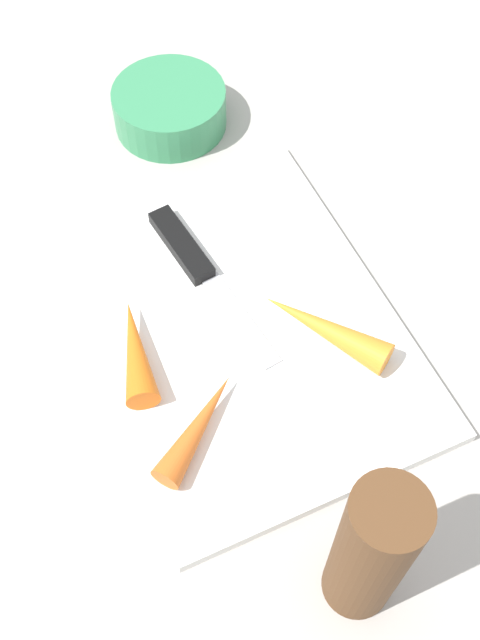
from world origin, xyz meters
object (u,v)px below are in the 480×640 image
cutting_board (240,324)px  carrot_longest (325,328)px  pepper_grinder (371,552)px  carrot_medium (198,427)px  knife (188,255)px  carrot_shortest (137,354)px  small_bowl (170,108)px

cutting_board → carrot_longest: carrot_longest is taller
pepper_grinder → cutting_board: bearing=176.5°
carrot_longest → carrot_medium: carrot_longest is taller
cutting_board → carrot_medium: carrot_medium is taller
knife → carrot_shortest: carrot_shortest is taller
carrot_medium → small_bowl: small_bowl is taller
knife → carrot_shortest: 0.12m
cutting_board → carrot_longest: 0.08m
carrot_longest → small_bowl: size_ratio=1.00×
small_bowl → pepper_grinder: pepper_grinder is taller
small_bowl → pepper_grinder: bearing=-6.0°
pepper_grinder → carrot_longest: bearing=159.4°
carrot_medium → knife: bearing=33.3°
small_bowl → pepper_grinder: 0.52m
small_bowl → carrot_medium: bearing=-17.9°
cutting_board → carrot_longest: bearing=52.0°
cutting_board → carrot_longest: size_ratio=3.02×
knife → carrot_longest: bearing=23.1°
carrot_medium → pepper_grinder: pepper_grinder is taller
carrot_shortest → carrot_medium: size_ratio=0.95×
knife → small_bowl: (-0.19, 0.05, 0.00)m
knife → cutting_board: bearing=3.7°
cutting_board → small_bowl: bearing=171.8°
knife → carrot_shortest: bearing=-50.5°
carrot_medium → pepper_grinder: size_ratio=0.62×
carrot_medium → pepper_grinder: (0.16, 0.06, 0.06)m
knife → carrot_medium: 0.18m
carrot_shortest → carrot_longest: bearing=-92.8°
carrot_shortest → pepper_grinder: (0.24, 0.08, 0.06)m
carrot_longest → small_bowl: 0.31m
knife → pepper_grinder: bearing=-7.0°
small_bowl → knife: bearing=-16.4°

